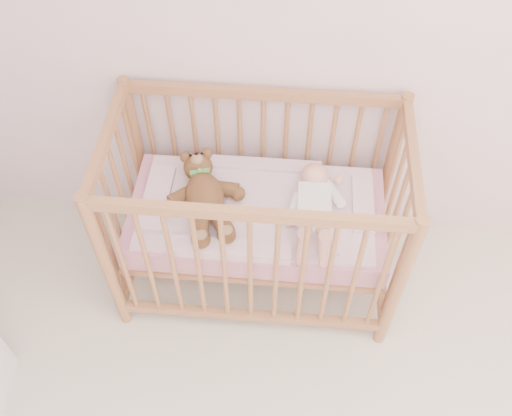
# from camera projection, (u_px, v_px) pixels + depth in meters

# --- Properties ---
(wall_back) EXTENTS (4.00, 0.02, 2.70)m
(wall_back) POSITION_uv_depth(u_px,v_px,m) (367.00, 17.00, 2.31)
(wall_back) COLOR white
(wall_back) RESTS_ON floor
(crib) EXTENTS (1.36, 0.76, 1.00)m
(crib) POSITION_uv_depth(u_px,v_px,m) (257.00, 215.00, 2.75)
(crib) COLOR #B4784C
(crib) RESTS_ON floor
(mattress) EXTENTS (1.22, 0.62, 0.13)m
(mattress) POSITION_uv_depth(u_px,v_px,m) (257.00, 217.00, 2.77)
(mattress) COLOR pink
(mattress) RESTS_ON crib
(blanket) EXTENTS (1.10, 0.58, 0.06)m
(blanket) POSITION_uv_depth(u_px,v_px,m) (257.00, 208.00, 2.71)
(blanket) COLOR #F1A6B8
(blanket) RESTS_ON mattress
(baby) EXTENTS (0.29, 0.60, 0.14)m
(baby) POSITION_uv_depth(u_px,v_px,m) (314.00, 205.00, 2.62)
(baby) COLOR white
(baby) RESTS_ON blanket
(teddy_bear) EXTENTS (0.55, 0.66, 0.16)m
(teddy_bear) POSITION_uv_depth(u_px,v_px,m) (205.00, 196.00, 2.64)
(teddy_bear) COLOR brown
(teddy_bear) RESTS_ON blanket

